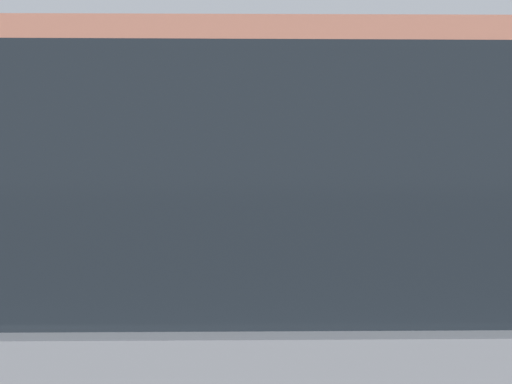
% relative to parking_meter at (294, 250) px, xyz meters
% --- Properties ---
extents(parking_meter, '(0.16, 0.17, 1.38)m').
position_rel_parking_meter_xyz_m(parking_meter, '(0.00, 0.00, 0.00)').
color(parking_meter, slate).
rests_on(parking_meter, sidewalk_curb).
extents(pedestrian_at_meter, '(0.72, 0.58, 1.71)m').
position_rel_parking_meter_xyz_m(pedestrian_at_meter, '(-0.66, 0.26, -0.00)').
color(pedestrian_at_meter, '#1E233F').
rests_on(pedestrian_at_meter, sidewalk_curb).
extents(parked_sedan_gray, '(4.62, 1.85, 1.76)m').
position_rel_parking_meter_xyz_m(parked_sedan_gray, '(-0.27, -1.48, -0.23)').
color(parked_sedan_gray, slate).
rests_on(parked_sedan_gray, ground).
extents(background_railing, '(24.06, 0.06, 1.04)m').
position_rel_parking_meter_xyz_m(background_railing, '(0.15, 2.00, -0.25)').
color(background_railing, black).
rests_on(background_railing, sidewalk_curb).
extents(backdrop_wall, '(32.00, 0.50, 3.11)m').
position_rel_parking_meter_xyz_m(backdrop_wall, '(0.15, 5.17, 0.45)').
color(backdrop_wall, brown).
rests_on(backdrop_wall, ground).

